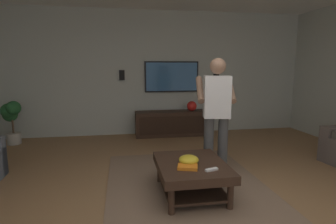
% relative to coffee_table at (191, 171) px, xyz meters
% --- Properties ---
extents(ground_plane, '(9.03, 9.03, 0.00)m').
position_rel_coffee_table_xyz_m(ground_plane, '(-0.57, -0.03, -0.30)').
color(ground_plane, olive).
extents(wall_back_tv, '(0.10, 7.02, 2.76)m').
position_rel_coffee_table_xyz_m(wall_back_tv, '(3.24, -0.03, 1.08)').
color(wall_back_tv, '#B2B7AD').
rests_on(wall_back_tv, ground).
extents(area_rug, '(2.76, 2.01, 0.01)m').
position_rel_coffee_table_xyz_m(area_rug, '(0.20, 0.00, -0.29)').
color(area_rug, '#7A604C').
rests_on(area_rug, ground).
extents(coffee_table, '(1.00, 0.80, 0.40)m').
position_rel_coffee_table_xyz_m(coffee_table, '(0.00, 0.00, 0.00)').
color(coffee_table, '#332116').
rests_on(coffee_table, ground).
extents(media_console, '(0.45, 1.70, 0.55)m').
position_rel_coffee_table_xyz_m(media_console, '(2.90, -0.34, -0.02)').
color(media_console, '#332116').
rests_on(media_console, ground).
extents(tv, '(0.05, 1.23, 0.69)m').
position_rel_coffee_table_xyz_m(tv, '(3.14, -0.34, 1.01)').
color(tv, black).
extents(person_standing, '(0.60, 0.61, 1.64)m').
position_rel_coffee_table_xyz_m(person_standing, '(0.60, -0.51, 0.64)').
color(person_standing, '#3F3F3F').
rests_on(person_standing, ground).
extents(potted_plant_tall, '(0.45, 0.42, 0.88)m').
position_rel_coffee_table_xyz_m(potted_plant_tall, '(2.73, 2.94, 0.28)').
color(potted_plant_tall, '#B7B2A8').
rests_on(potted_plant_tall, ground).
extents(bowl, '(0.23, 0.23, 0.10)m').
position_rel_coffee_table_xyz_m(bowl, '(-0.04, 0.05, 0.16)').
color(bowl, gold).
rests_on(bowl, coffee_table).
extents(remote_white, '(0.09, 0.16, 0.02)m').
position_rel_coffee_table_xyz_m(remote_white, '(-0.29, -0.15, 0.12)').
color(remote_white, white).
rests_on(remote_white, coffee_table).
extents(book, '(0.22, 0.26, 0.04)m').
position_rel_coffee_table_xyz_m(book, '(-0.18, 0.09, 0.12)').
color(book, orange).
rests_on(book, coffee_table).
extents(vase_round, '(0.22, 0.22, 0.22)m').
position_rel_coffee_table_xyz_m(vase_round, '(2.86, -0.75, 0.36)').
color(vase_round, red).
rests_on(vase_round, media_console).
extents(wall_speaker_left, '(0.06, 0.12, 0.22)m').
position_rel_coffee_table_xyz_m(wall_speaker_left, '(3.16, -1.41, 0.96)').
color(wall_speaker_left, black).
extents(wall_speaker_right, '(0.06, 0.12, 0.22)m').
position_rel_coffee_table_xyz_m(wall_speaker_right, '(3.16, 0.77, 1.05)').
color(wall_speaker_right, black).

